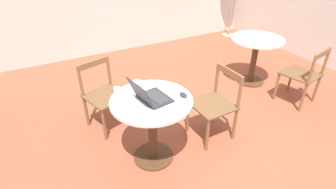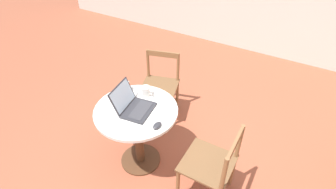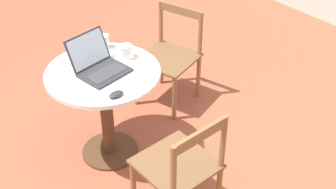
{
  "view_description": "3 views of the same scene",
  "coord_description": "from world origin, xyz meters",
  "px_view_note": "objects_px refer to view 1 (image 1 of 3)",
  "views": [
    {
      "loc": [
        -1.41,
        -1.81,
        2.05
      ],
      "look_at": [
        -0.27,
        0.28,
        0.61
      ],
      "focal_mm": 28.0,
      "sensor_mm": 36.0,
      "label": 1
    },
    {
      "loc": [
        0.65,
        -1.35,
        2.33
      ],
      "look_at": [
        -0.44,
        0.47,
        0.7
      ],
      "focal_mm": 28.0,
      "sensor_mm": 36.0,
      "label": 2
    },
    {
      "loc": [
        1.76,
        -1.27,
        2.46
      ],
      "look_at": [
        -0.21,
        0.38,
        0.6
      ],
      "focal_mm": 50.0,
      "sensor_mm": 36.0,
      "label": 3
    }
  ],
  "objects_px": {
    "cafe_table_near": "(152,115)",
    "chair_near_right": "(215,104)",
    "drinking_glass": "(118,92)",
    "mouse": "(183,95)",
    "chair_near_back": "(104,95)",
    "mug": "(137,85)",
    "cafe_table_mid": "(256,50)",
    "chair_mid_front": "(303,75)",
    "laptop": "(150,96)"
  },
  "relations": [
    {
      "from": "cafe_table_near",
      "to": "chair_near_right",
      "type": "distance_m",
      "value": 0.81
    },
    {
      "from": "drinking_glass",
      "to": "mouse",
      "type": "bearing_deg",
      "value": -27.16
    },
    {
      "from": "chair_near_back",
      "to": "mug",
      "type": "xyz_separation_m",
      "value": [
        0.21,
        -0.57,
        0.36
      ]
    },
    {
      "from": "cafe_table_mid",
      "to": "chair_near_back",
      "type": "distance_m",
      "value": 2.39
    },
    {
      "from": "chair_mid_front",
      "to": "mug",
      "type": "height_order",
      "value": "mug"
    },
    {
      "from": "chair_mid_front",
      "to": "drinking_glass",
      "type": "height_order",
      "value": "drinking_glass"
    },
    {
      "from": "mouse",
      "to": "mug",
      "type": "bearing_deg",
      "value": 136.17
    },
    {
      "from": "cafe_table_near",
      "to": "chair_near_back",
      "type": "bearing_deg",
      "value": 107.13
    },
    {
      "from": "chair_mid_front",
      "to": "laptop",
      "type": "xyz_separation_m",
      "value": [
        -2.3,
        -0.03,
        0.36
      ]
    },
    {
      "from": "chair_near_right",
      "to": "mouse",
      "type": "height_order",
      "value": "chair_near_right"
    },
    {
      "from": "laptop",
      "to": "chair_near_back",
      "type": "bearing_deg",
      "value": 105.98
    },
    {
      "from": "cafe_table_near",
      "to": "chair_near_right",
      "type": "relative_size",
      "value": 0.96
    },
    {
      "from": "chair_near_back",
      "to": "cafe_table_mid",
      "type": "bearing_deg",
      "value": -0.42
    },
    {
      "from": "chair_near_right",
      "to": "mug",
      "type": "relative_size",
      "value": 6.42
    },
    {
      "from": "laptop",
      "to": "mouse",
      "type": "bearing_deg",
      "value": -14.44
    },
    {
      "from": "chair_near_right",
      "to": "drinking_glass",
      "type": "distance_m",
      "value": 1.13
    },
    {
      "from": "cafe_table_near",
      "to": "mouse",
      "type": "height_order",
      "value": "mouse"
    },
    {
      "from": "cafe_table_near",
      "to": "chair_near_right",
      "type": "height_order",
      "value": "chair_near_right"
    },
    {
      "from": "drinking_glass",
      "to": "chair_near_right",
      "type": "bearing_deg",
      "value": -9.59
    },
    {
      "from": "cafe_table_near",
      "to": "chair_near_back",
      "type": "relative_size",
      "value": 0.96
    },
    {
      "from": "chair_mid_front",
      "to": "cafe_table_mid",
      "type": "bearing_deg",
      "value": 100.95
    },
    {
      "from": "cafe_table_mid",
      "to": "chair_near_right",
      "type": "bearing_deg",
      "value": -150.06
    },
    {
      "from": "cafe_table_near",
      "to": "laptop",
      "type": "xyz_separation_m",
      "value": [
        -0.01,
        -0.01,
        0.23
      ]
    },
    {
      "from": "mouse",
      "to": "cafe_table_near",
      "type": "bearing_deg",
      "value": 162.73
    },
    {
      "from": "cafe_table_mid",
      "to": "drinking_glass",
      "type": "distance_m",
      "value": 2.48
    },
    {
      "from": "chair_near_back",
      "to": "chair_mid_front",
      "type": "relative_size",
      "value": 1.0
    },
    {
      "from": "chair_mid_front",
      "to": "mouse",
      "type": "height_order",
      "value": "chair_mid_front"
    },
    {
      "from": "cafe_table_mid",
      "to": "laptop",
      "type": "height_order",
      "value": "laptop"
    },
    {
      "from": "cafe_table_mid",
      "to": "drinking_glass",
      "type": "xyz_separation_m",
      "value": [
        -2.4,
        -0.6,
        0.23
      ]
    },
    {
      "from": "cafe_table_near",
      "to": "laptop",
      "type": "distance_m",
      "value": 0.23
    },
    {
      "from": "cafe_table_mid",
      "to": "chair_near_right",
      "type": "distance_m",
      "value": 1.55
    },
    {
      "from": "cafe_table_near",
      "to": "laptop",
      "type": "bearing_deg",
      "value": -139.22
    },
    {
      "from": "cafe_table_mid",
      "to": "laptop",
      "type": "relative_size",
      "value": 2.17
    },
    {
      "from": "chair_near_right",
      "to": "chair_near_back",
      "type": "relative_size",
      "value": 1.0
    },
    {
      "from": "mug",
      "to": "chair_near_right",
      "type": "bearing_deg",
      "value": -14.5
    },
    {
      "from": "mouse",
      "to": "drinking_glass",
      "type": "xyz_separation_m",
      "value": [
        -0.55,
        0.28,
        0.03
      ]
    },
    {
      "from": "chair_mid_front",
      "to": "drinking_glass",
      "type": "distance_m",
      "value": 2.58
    },
    {
      "from": "chair_near_right",
      "to": "drinking_glass",
      "type": "relative_size",
      "value": 8.22
    },
    {
      "from": "chair_near_right",
      "to": "mug",
      "type": "xyz_separation_m",
      "value": [
        -0.84,
        0.22,
        0.36
      ]
    },
    {
      "from": "cafe_table_mid",
      "to": "cafe_table_near",
      "type": "bearing_deg",
      "value": -159.77
    },
    {
      "from": "cafe_table_mid",
      "to": "mug",
      "type": "xyz_separation_m",
      "value": [
        -2.18,
        -0.56,
        0.23
      ]
    },
    {
      "from": "chair_near_back",
      "to": "chair_near_right",
      "type": "bearing_deg",
      "value": -37.15
    },
    {
      "from": "laptop",
      "to": "mug",
      "type": "bearing_deg",
      "value": 96.38
    },
    {
      "from": "cafe_table_near",
      "to": "mouse",
      "type": "xyz_separation_m",
      "value": [
        0.29,
        -0.09,
        0.2
      ]
    },
    {
      "from": "chair_mid_front",
      "to": "mouse",
      "type": "xyz_separation_m",
      "value": [
        -1.99,
        -0.11,
        0.33
      ]
    },
    {
      "from": "laptop",
      "to": "drinking_glass",
      "type": "distance_m",
      "value": 0.32
    },
    {
      "from": "chair_near_back",
      "to": "drinking_glass",
      "type": "bearing_deg",
      "value": -91.07
    },
    {
      "from": "chair_near_right",
      "to": "chair_near_back",
      "type": "bearing_deg",
      "value": 142.85
    },
    {
      "from": "mouse",
      "to": "drinking_glass",
      "type": "distance_m",
      "value": 0.62
    },
    {
      "from": "chair_mid_front",
      "to": "laptop",
      "type": "distance_m",
      "value": 2.33
    }
  ]
}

